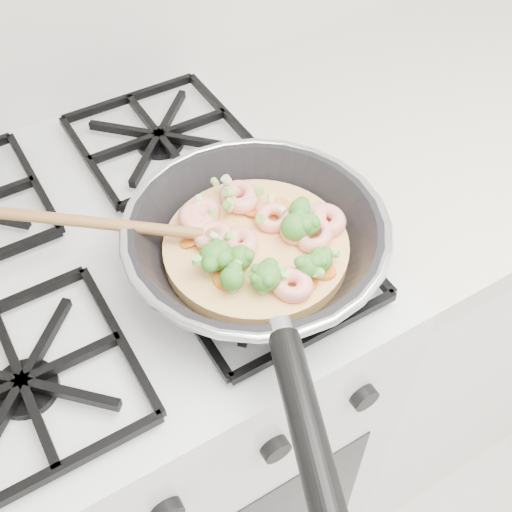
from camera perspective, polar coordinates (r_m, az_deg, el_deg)
stove at (r=1.20m, az=-9.64°, el=-13.40°), size 0.60×0.60×0.92m
counter_right at (r=1.51m, az=19.05°, el=1.09°), size 1.00×0.60×0.90m
skillet at (r=0.74m, az=0.09°, el=1.15°), size 0.44×0.50×0.09m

